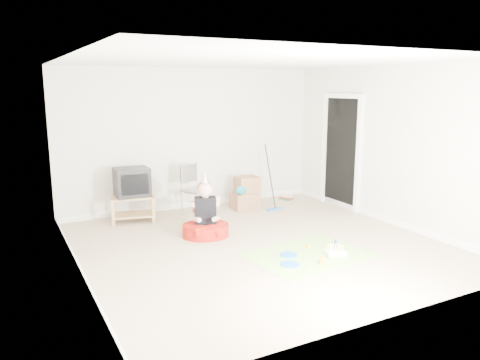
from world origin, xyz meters
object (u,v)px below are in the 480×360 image
folding_chair (196,190)px  cardboard_boxes (246,194)px  tv_stand (133,206)px  birthday_cake (336,254)px  crt_tv (132,182)px  seated_woman (206,222)px

folding_chair → cardboard_boxes: folding_chair is taller
tv_stand → birthday_cake: tv_stand is taller
crt_tv → birthday_cake: size_ratio=1.78×
tv_stand → seated_woman: size_ratio=0.78×
folding_chair → crt_tv: bearing=173.1°
tv_stand → folding_chair: size_ratio=0.86×
cardboard_boxes → birthday_cake: cardboard_boxes is taller
cardboard_boxes → birthday_cake: (-0.11, -2.77, -0.25)m
crt_tv → birthday_cake: (1.98, -2.93, -0.65)m
crt_tv → folding_chair: bearing=-4.6°
folding_chair → birthday_cake: bearing=-72.6°
crt_tv → birthday_cake: bearing=-53.6°
crt_tv → folding_chair: (1.11, -0.13, -0.23)m
crt_tv → cardboard_boxes: (2.09, -0.15, -0.39)m
tv_stand → birthday_cake: (1.98, -2.93, -0.23)m
tv_stand → cardboard_boxes: 2.10m
seated_woman → tv_stand: bearing=120.0°
crt_tv → seated_woman: 1.59m
cardboard_boxes → seated_woman: bearing=-138.7°
crt_tv → tv_stand: bearing=-177.7°
crt_tv → cardboard_boxes: 2.14m
folding_chair → cardboard_boxes: (0.98, -0.02, -0.16)m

